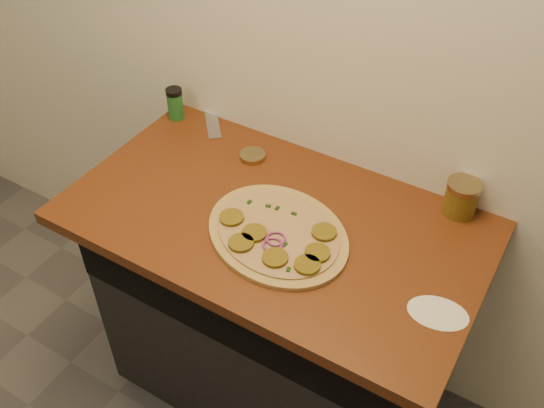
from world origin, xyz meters
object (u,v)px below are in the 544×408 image
Objects in this scene: pizza at (278,234)px; chefs_knife at (210,107)px; spice_shaker at (175,103)px; salsa_jar at (461,197)px.

chefs_knife is at bearing 141.20° from pizza.
pizza is 0.69m from chefs_knife.
salsa_jar is at bearing 1.90° from spice_shaker.
salsa_jar is (0.93, -0.07, 0.05)m from chefs_knife.
chefs_knife is (-0.54, 0.43, -0.00)m from pizza.
chefs_knife is 2.40× the size of spice_shaker.
spice_shaker reaches higher than chefs_knife.
salsa_jar is 0.99m from spice_shaker.
pizza is 5.16× the size of salsa_jar.
pizza is at bearing -38.80° from chefs_knife.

